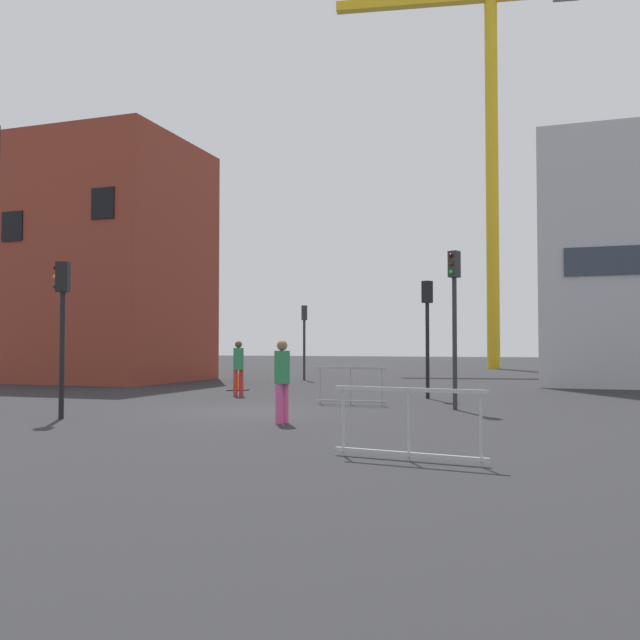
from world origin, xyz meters
TOP-DOWN VIEW (x-y plane):
  - ground at (0.00, 0.00)m, footprint 160.00×160.00m
  - brick_building at (-12.37, 11.41)m, footprint 7.74×7.50m
  - construction_crane at (3.19, 33.79)m, footprint 17.28×3.76m
  - traffic_light_island at (-3.84, 14.95)m, footprint 0.34×0.39m
  - traffic_light_corner at (-3.29, -3.03)m, footprint 0.39×0.32m
  - traffic_light_far at (5.04, 2.12)m, footprint 0.32×0.39m
  - traffic_light_median at (3.72, 5.64)m, footprint 0.35×0.39m
  - pedestrian_walking at (1.89, -2.25)m, footprint 0.34×0.34m
  - pedestrian_waiting at (-2.44, 4.68)m, footprint 0.34×0.34m
  - safety_barrier_mid_span at (5.47, -6.15)m, footprint 2.36×0.41m
  - safety_barrier_right_run at (2.04, 2.61)m, footprint 2.03×0.07m
  - traffic_cone_striped at (-3.64, 7.17)m, footprint 0.66×0.66m

SIDE VIEW (x-z plane):
  - ground at x=0.00m, z-range 0.00..0.00m
  - traffic_cone_striped at x=-3.64m, z-range -0.02..0.65m
  - safety_barrier_right_run at x=2.04m, z-range 0.02..1.10m
  - safety_barrier_mid_span at x=5.47m, z-range 0.02..1.10m
  - pedestrian_walking at x=1.89m, z-range 0.16..1.97m
  - pedestrian_waiting at x=-2.44m, z-range 0.16..1.99m
  - traffic_light_island at x=-3.84m, z-range 0.64..4.23m
  - traffic_light_corner at x=-3.29m, z-range 0.64..4.28m
  - traffic_light_median at x=3.72m, z-range 0.66..4.40m
  - traffic_light_far at x=5.04m, z-range 0.71..4.90m
  - brick_building at x=-12.37m, z-range 0.00..11.17m
  - construction_crane at x=3.19m, z-range 4.00..31.34m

